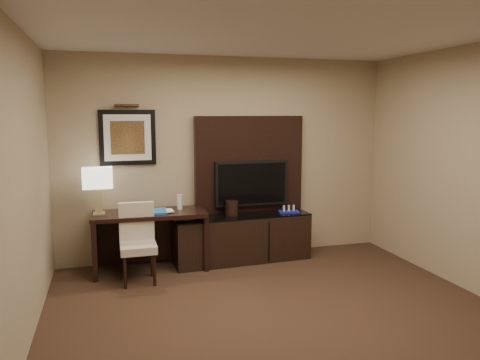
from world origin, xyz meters
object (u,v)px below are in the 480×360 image
object	(u,v)px
tv	(251,183)
desk_chair	(138,247)
desk	(150,241)
ice_bucket	(232,208)
table_lamp	(98,189)
credenza	(242,238)
desk_phone	(129,209)
minibar_tray	(289,209)
water_bottle	(180,202)

from	to	relation	value
tv	desk_chair	xyz separation A→B (m)	(-1.55, -0.60, -0.59)
desk	tv	size ratio (longest dim) A/B	1.39
desk	ice_bucket	distance (m)	1.13
table_lamp	ice_bucket	bearing A→B (deg)	0.81
desk	credenza	size ratio (longest dim) A/B	0.76
tv	desk_phone	size ratio (longest dim) A/B	4.65
desk	ice_bucket	size ratio (longest dim) A/B	7.32
tv	ice_bucket	bearing A→B (deg)	-158.43
desk	minibar_tray	xyz separation A→B (m)	(1.86, 0.01, 0.30)
desk_chair	table_lamp	world-z (taller)	table_lamp
desk_chair	water_bottle	size ratio (longest dim) A/B	4.44
credenza	tv	size ratio (longest dim) A/B	1.81
tv	credenza	bearing A→B (deg)	-141.42
desk	water_bottle	size ratio (longest dim) A/B	7.23
tv	desk_phone	distance (m)	1.65
desk	desk_chair	size ratio (longest dim) A/B	1.63
desk_phone	credenza	bearing A→B (deg)	2.01
tv	desk_chair	bearing A→B (deg)	-158.93
desk	minibar_tray	bearing A→B (deg)	2.44
water_bottle	ice_bucket	bearing A→B (deg)	0.89
tv	desk_phone	bearing A→B (deg)	-173.36
credenza	tv	xyz separation A→B (m)	(0.18, 0.14, 0.71)
water_bottle	ice_bucket	xyz separation A→B (m)	(0.69, 0.01, -0.12)
credenza	water_bottle	size ratio (longest dim) A/B	9.46
desk	desk_chair	distance (m)	0.45
minibar_tray	tv	bearing A→B (deg)	159.86
desk	credenza	distance (m)	1.21
table_lamp	desk_chair	bearing A→B (deg)	-46.77
credenza	desk_phone	world-z (taller)	desk_phone
ice_bucket	desk_chair	bearing A→B (deg)	-159.05
credenza	desk_phone	distance (m)	1.53
credenza	ice_bucket	bearing A→B (deg)	169.21
table_lamp	ice_bucket	xyz separation A→B (m)	(1.67, 0.02, -0.33)
table_lamp	minibar_tray	size ratio (longest dim) A/B	2.25
desk	ice_bucket	world-z (taller)	ice_bucket
credenza	desk_chair	distance (m)	1.46
desk_chair	water_bottle	xyz separation A→B (m)	(0.56, 0.47, 0.41)
minibar_tray	credenza	bearing A→B (deg)	176.85
credenza	ice_bucket	size ratio (longest dim) A/B	9.57
credenza	ice_bucket	distance (m)	0.43
credenza	minibar_tray	xyz separation A→B (m)	(0.66, -0.04, 0.36)
desk	table_lamp	world-z (taller)	table_lamp
water_bottle	ice_bucket	world-z (taller)	water_bottle
desk	water_bottle	world-z (taller)	water_bottle
desk	desk_chair	world-z (taller)	desk_chair
tv	water_bottle	xyz separation A→B (m)	(-1.00, -0.13, -0.18)
tv	desk_chair	size ratio (longest dim) A/B	1.17
credenza	desk_phone	xyz separation A→B (m)	(-1.45, -0.05, 0.48)
desk	table_lamp	bearing A→B (deg)	177.74
desk	desk_chair	xyz separation A→B (m)	(-0.17, -0.41, 0.05)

